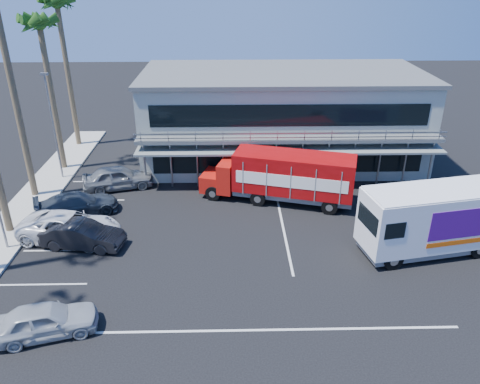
{
  "coord_description": "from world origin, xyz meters",
  "views": [
    {
      "loc": [
        -1.28,
        -22.21,
        14.79
      ],
      "look_at": [
        -0.7,
        3.57,
        2.3
      ],
      "focal_mm": 35.0,
      "sensor_mm": 36.0,
      "label": 1
    }
  ],
  "objects_px": {
    "parked_car_a": "(45,320)",
    "parked_car_b": "(83,235)",
    "red_truck": "(283,176)",
    "white_van": "(433,219)"
  },
  "relations": [
    {
      "from": "red_truck",
      "to": "parked_car_b",
      "type": "height_order",
      "value": "red_truck"
    },
    {
      "from": "parked_car_a",
      "to": "parked_car_b",
      "type": "xyz_separation_m",
      "value": [
        -0.36,
        7.2,
        0.01
      ]
    },
    {
      "from": "red_truck",
      "to": "parked_car_b",
      "type": "xyz_separation_m",
      "value": [
        -12.16,
        -5.61,
        -1.16
      ]
    },
    {
      "from": "white_van",
      "to": "parked_car_a",
      "type": "height_order",
      "value": "white_van"
    },
    {
      "from": "white_van",
      "to": "parked_car_a",
      "type": "relative_size",
      "value": 1.87
    },
    {
      "from": "red_truck",
      "to": "parked_car_a",
      "type": "bearing_deg",
      "value": -116.67
    },
    {
      "from": "red_truck",
      "to": "white_van",
      "type": "xyz_separation_m",
      "value": [
        7.69,
        -6.52,
        0.15
      ]
    },
    {
      "from": "parked_car_b",
      "to": "red_truck",
      "type": "bearing_deg",
      "value": -55.8
    },
    {
      "from": "white_van",
      "to": "parked_car_a",
      "type": "bearing_deg",
      "value": -172.99
    },
    {
      "from": "red_truck",
      "to": "parked_car_a",
      "type": "xyz_separation_m",
      "value": [
        -11.81,
        -12.81,
        -1.17
      ]
    }
  ]
}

